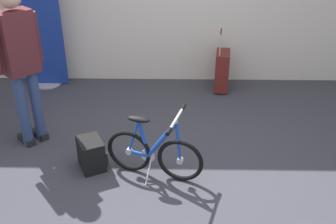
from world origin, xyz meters
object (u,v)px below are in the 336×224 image
(rolling_suitcase, at_px, (222,70))
(floor_banner_stand, at_px, (39,28))
(visitor_near_wall, at_px, (20,59))
(backpack_on_floor, at_px, (92,154))
(folding_bike_foreground, at_px, (154,152))

(rolling_suitcase, bearing_deg, floor_banner_stand, 177.08)
(visitor_near_wall, bearing_deg, backpack_on_floor, -32.56)
(rolling_suitcase, distance_m, backpack_on_floor, 2.31)
(backpack_on_floor, bearing_deg, rolling_suitcase, 51.25)
(folding_bike_foreground, distance_m, backpack_on_floor, 0.64)
(floor_banner_stand, xyz_separation_m, rolling_suitcase, (2.43, -0.12, -0.53))
(visitor_near_wall, bearing_deg, folding_bike_foreground, -23.25)
(folding_bike_foreground, height_order, rolling_suitcase, rolling_suitcase)
(floor_banner_stand, height_order, visitor_near_wall, floor_banner_stand)
(floor_banner_stand, height_order, backpack_on_floor, floor_banner_stand)
(floor_banner_stand, bearing_deg, rolling_suitcase, -2.92)
(visitor_near_wall, relative_size, backpack_on_floor, 4.70)
(floor_banner_stand, height_order, folding_bike_foreground, floor_banner_stand)
(folding_bike_foreground, height_order, visitor_near_wall, visitor_near_wall)
(visitor_near_wall, xyz_separation_m, backpack_on_floor, (0.71, -0.45, -0.81))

